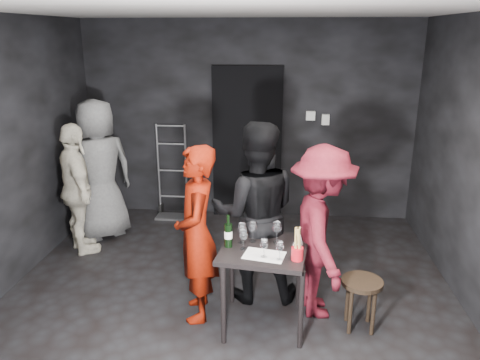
# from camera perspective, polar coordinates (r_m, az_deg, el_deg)

# --- Properties ---
(floor) EXTENTS (4.50, 5.00, 0.02)m
(floor) POSITION_cam_1_polar(r_m,az_deg,el_deg) (4.62, -1.65, -15.44)
(floor) COLOR black
(floor) RESTS_ON ground
(ceiling) EXTENTS (4.50, 5.00, 0.02)m
(ceiling) POSITION_cam_1_polar(r_m,az_deg,el_deg) (3.88, -2.02, 20.28)
(ceiling) COLOR silver
(ceiling) RESTS_ON ground
(wall_back) EXTENTS (4.50, 0.04, 2.70)m
(wall_back) POSITION_cam_1_polar(r_m,az_deg,el_deg) (6.47, 0.94, 7.17)
(wall_back) COLOR black
(wall_back) RESTS_ON ground
(doorway) EXTENTS (0.95, 0.10, 2.10)m
(doorway) POSITION_cam_1_polar(r_m,az_deg,el_deg) (6.47, 0.89, 4.46)
(doorway) COLOR black
(doorway) RESTS_ON ground
(wallbox_upper) EXTENTS (0.12, 0.06, 0.12)m
(wallbox_upper) POSITION_cam_1_polar(r_m,az_deg,el_deg) (6.39, 8.60, 7.77)
(wallbox_upper) COLOR #B7B7B2
(wallbox_upper) RESTS_ON wall_back
(wallbox_lower) EXTENTS (0.10, 0.06, 0.14)m
(wallbox_lower) POSITION_cam_1_polar(r_m,az_deg,el_deg) (6.42, 10.38, 7.26)
(wallbox_lower) COLOR #B7B7B2
(wallbox_lower) RESTS_ON wall_back
(hand_truck) EXTENTS (0.44, 0.36, 1.32)m
(hand_truck) POSITION_cam_1_polar(r_m,az_deg,el_deg) (6.73, -8.19, -2.45)
(hand_truck) COLOR #B2B2B7
(hand_truck) RESTS_ON floor
(tasting_table) EXTENTS (0.72, 0.72, 0.75)m
(tasting_table) POSITION_cam_1_polar(r_m,az_deg,el_deg) (4.11, 2.96, -9.43)
(tasting_table) COLOR black
(tasting_table) RESTS_ON floor
(stool) EXTENTS (0.36, 0.36, 0.47)m
(stool) POSITION_cam_1_polar(r_m,az_deg,el_deg) (4.31, 14.60, -12.81)
(stool) COLOR black
(stool) RESTS_ON floor
(server_red) EXTENTS (0.53, 0.70, 1.73)m
(server_red) POSITION_cam_1_polar(r_m,az_deg,el_deg) (4.16, -5.34, -5.84)
(server_red) COLOR #741103
(server_red) RESTS_ON floor
(woman_black) EXTENTS (1.05, 0.63, 2.06)m
(woman_black) POSITION_cam_1_polar(r_m,az_deg,el_deg) (4.40, 1.89, -2.18)
(woman_black) COLOR black
(woman_black) RESTS_ON floor
(man_maroon) EXTENTS (0.65, 1.16, 1.70)m
(man_maroon) POSITION_cam_1_polar(r_m,az_deg,el_deg) (4.26, 9.94, -5.68)
(man_maroon) COLOR #57101B
(man_maroon) RESTS_ON floor
(bystander_cream) EXTENTS (0.93, 1.03, 1.61)m
(bystander_cream) POSITION_cam_1_polar(r_m,az_deg,el_deg) (5.72, -19.27, -0.85)
(bystander_cream) COLOR #EFE6CD
(bystander_cream) RESTS_ON floor
(bystander_grey) EXTENTS (1.12, 1.10, 2.08)m
(bystander_grey) POSITION_cam_1_polar(r_m,az_deg,el_deg) (6.02, -16.90, 2.58)
(bystander_grey) COLOR slate
(bystander_grey) RESTS_ON floor
(tasting_mat) EXTENTS (0.37, 0.29, 0.00)m
(tasting_mat) POSITION_cam_1_polar(r_m,az_deg,el_deg) (3.93, 2.96, -9.14)
(tasting_mat) COLOR white
(tasting_mat) RESTS_ON tasting_table
(wine_glass_a) EXTENTS (0.08, 0.08, 0.20)m
(wine_glass_a) POSITION_cam_1_polar(r_m,az_deg,el_deg) (3.99, 0.44, -7.15)
(wine_glass_a) COLOR white
(wine_glass_a) RESTS_ON tasting_table
(wine_glass_b) EXTENTS (0.09, 0.09, 0.21)m
(wine_glass_b) POSITION_cam_1_polar(r_m,az_deg,el_deg) (4.10, 0.26, -6.38)
(wine_glass_b) COLOR white
(wine_glass_b) RESTS_ON tasting_table
(wine_glass_c) EXTENTS (0.10, 0.10, 0.20)m
(wine_glass_c) POSITION_cam_1_polar(r_m,az_deg,el_deg) (4.13, 1.57, -6.22)
(wine_glass_c) COLOR white
(wine_glass_c) RESTS_ON tasting_table
(wine_glass_d) EXTENTS (0.07, 0.07, 0.18)m
(wine_glass_d) POSITION_cam_1_polar(r_m,az_deg,el_deg) (3.86, 2.94, -8.20)
(wine_glass_d) COLOR white
(wine_glass_d) RESTS_ON tasting_table
(wine_glass_e) EXTENTS (0.07, 0.07, 0.18)m
(wine_glass_e) POSITION_cam_1_polar(r_m,az_deg,el_deg) (3.83, 4.86, -8.49)
(wine_glass_e) COLOR white
(wine_glass_e) RESTS_ON tasting_table
(wine_glass_f) EXTENTS (0.10, 0.10, 0.22)m
(wine_glass_f) POSITION_cam_1_polar(r_m,az_deg,el_deg) (4.11, 4.52, -6.26)
(wine_glass_f) COLOR white
(wine_glass_f) RESTS_ON tasting_table
(wine_bottle) EXTENTS (0.07, 0.07, 0.29)m
(wine_bottle) POSITION_cam_1_polar(r_m,az_deg,el_deg) (4.03, -1.44, -6.67)
(wine_bottle) COLOR black
(wine_bottle) RESTS_ON tasting_table
(breadstick_cup) EXTENTS (0.10, 0.10, 0.30)m
(breadstick_cup) POSITION_cam_1_polar(r_m,az_deg,el_deg) (3.82, 7.03, -7.81)
(breadstick_cup) COLOR red
(breadstick_cup) RESTS_ON tasting_table
(reserved_card) EXTENTS (0.11, 0.14, 0.10)m
(reserved_card) POSITION_cam_1_polar(r_m,az_deg,el_deg) (4.08, 6.83, -7.50)
(reserved_card) COLOR white
(reserved_card) RESTS_ON tasting_table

